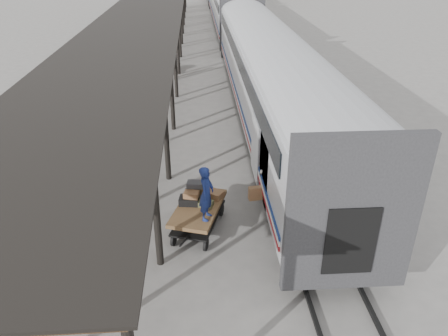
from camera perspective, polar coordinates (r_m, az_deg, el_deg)
The scene contains 9 objects.
ground at distance 14.32m, azimuth -2.34°, elevation -6.98°, with size 160.00×160.00×0.00m, color slate.
train at distance 46.05m, azimuth 0.56°, elevation 20.69°, with size 3.45×76.01×4.01m.
canopy at distance 36.19m, azimuth -9.39°, elevation 20.61°, with size 4.90×64.30×4.15m.
rails at distance 46.64m, azimuth 0.54°, elevation 17.51°, with size 1.54×150.00×0.12m.
baggage_cart at distance 13.60m, azimuth -3.36°, elevation -5.76°, with size 1.91×2.66×0.86m.
suitcase_stack at distance 13.71m, azimuth -3.46°, elevation -3.47°, with size 1.46×1.07×0.59m.
luggage_tug at distance 30.34m, azimuth -9.55°, elevation 12.77°, with size 1.13×1.61×1.31m.
porter at distance 12.50m, azimuth -2.31°, elevation -3.34°, with size 0.61×0.40×1.67m, color navy.
pedestrian at distance 29.60m, azimuth -7.17°, elevation 12.93°, with size 0.92×0.38×1.57m, color black.
Camera 1 is at (-0.18, -11.82, 8.08)m, focal length 35.00 mm.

